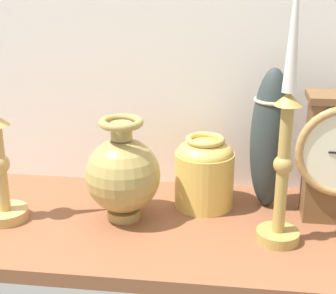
{
  "coord_description": "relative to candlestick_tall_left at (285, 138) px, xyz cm",
  "views": [
    {
      "loc": [
        9.06,
        -80.31,
        42.77
      ],
      "look_at": [
        -1.44,
        0.0,
        14.0
      ],
      "focal_mm": 55.2,
      "sensor_mm": 36.0,
      "label": 1
    }
  ],
  "objects": [
    {
      "name": "tall_ceramic_vase",
      "position": [
        -1.26,
        13.17,
        -4.54
      ],
      "size": [
        7.16,
        7.16,
        26.08
      ],
      "color": "#2C3535",
      "rests_on": "ground_plane"
    },
    {
      "name": "candlestick_tall_left",
      "position": [
        0.0,
        0.0,
        0.0
      ],
      "size": [
        7.06,
        7.06,
        46.03
      ],
      "color": "#AB8A44",
      "rests_on": "ground_plane"
    },
    {
      "name": "brass_vase_jar",
      "position": [
        -12.85,
        11.68,
        -10.73
      ],
      "size": [
        10.89,
        10.89,
        13.52
      ],
      "color": "gold",
      "rests_on": "ground_plane"
    },
    {
      "name": "ground_plane",
      "position": [
        -17.16,
        4.05,
        -18.92
      ],
      "size": [
        100.0,
        36.0,
        2.4
      ],
      "primitive_type": "cube",
      "color": "brown"
    },
    {
      "name": "back_wall",
      "position": [
        -17.16,
        22.55,
        14.78
      ],
      "size": [
        120.0,
        2.0,
        65.0
      ],
      "primitive_type": "cube",
      "color": "white",
      "rests_on": "ground_plane"
    },
    {
      "name": "brass_vase_bulbous",
      "position": [
        -26.62,
        4.81,
        -9.26
      ],
      "size": [
        13.18,
        13.18,
        18.4
      ],
      "color": "#A48C4C",
      "rests_on": "ground_plane"
    }
  ]
}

